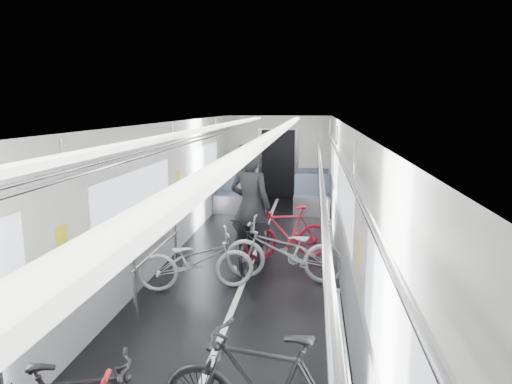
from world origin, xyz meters
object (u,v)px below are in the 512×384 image
bike_right_far (287,233)px  bike_left_far (196,260)px  bike_right_mid (284,251)px  person_standing (250,207)px  bike_aisle (256,240)px  person_seated (243,176)px

bike_right_far → bike_left_far: bearing=-54.9°
bike_left_far → bike_right_mid: 1.34m
bike_left_far → person_standing: size_ratio=0.85×
bike_right_far → person_standing: 0.85m
bike_aisle → person_standing: size_ratio=0.85×
bike_right_mid → bike_left_far: bearing=-65.7°
person_standing → bike_right_mid: bearing=144.6°
bike_aisle → person_standing: (-0.12, 0.10, 0.55)m
bike_left_far → bike_aisle: size_ratio=1.00×
bike_right_mid → bike_aisle: 0.84m
bike_left_far → person_standing: bearing=-43.4°
bike_right_far → person_seated: size_ratio=0.95×
person_standing → bike_left_far: bearing=78.4°
bike_right_mid → bike_aisle: size_ratio=1.09×
person_standing → person_seated: person_standing is taller
bike_left_far → person_seated: (-0.19, 5.62, 0.40)m
bike_right_far → bike_aisle: bearing=-68.1°
bike_right_mid → person_standing: size_ratio=0.93×
bike_left_far → person_seated: size_ratio=1.01×
bike_right_far → bike_aisle: 0.63m
bike_right_far → person_standing: (-0.61, -0.29, 0.52)m
bike_left_far → person_standing: (0.63, 1.25, 0.55)m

